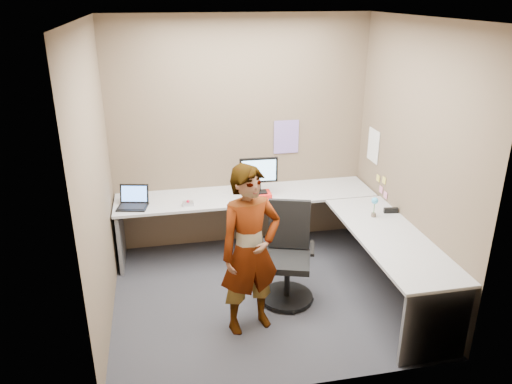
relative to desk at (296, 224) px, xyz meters
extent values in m
plane|color=#2A292F|center=(-0.44, -0.39, -0.59)|extent=(3.00, 3.00, 0.00)
plane|color=brown|center=(-0.44, 0.91, 0.76)|extent=(3.00, 0.00, 3.00)
plane|color=brown|center=(1.06, -0.39, 0.76)|extent=(0.00, 2.70, 2.70)
plane|color=brown|center=(-1.94, -0.39, 0.76)|extent=(0.00, 2.70, 2.70)
plane|color=white|center=(-0.44, -0.39, 2.11)|extent=(3.00, 3.00, 0.00)
cube|color=#A8A8A8|center=(-0.44, 0.59, 0.13)|extent=(2.96, 0.65, 0.03)
cube|color=#A8A8A8|center=(0.74, -0.71, 0.13)|extent=(0.65, 1.91, 0.03)
cube|color=#59595B|center=(-1.88, 0.59, -0.24)|extent=(0.04, 0.60, 0.70)
cube|color=#59595B|center=(1.00, 0.59, -0.24)|extent=(0.04, 0.60, 0.70)
cube|color=#59595B|center=(0.74, -1.63, -0.24)|extent=(0.60, 0.04, 0.70)
cube|color=red|center=(-0.30, 0.49, 0.17)|extent=(0.27, 0.21, 0.05)
cube|color=black|center=(-0.30, 0.49, 0.20)|extent=(0.18, 0.13, 0.01)
cube|color=black|center=(-0.30, 0.50, 0.26)|extent=(0.05, 0.04, 0.11)
cube|color=black|center=(-0.30, 0.50, 0.46)|extent=(0.43, 0.05, 0.29)
cube|color=#7FB4DB|center=(-0.30, 0.49, 0.46)|extent=(0.38, 0.02, 0.24)
cube|color=black|center=(-1.71, 0.46, 0.15)|extent=(0.35, 0.29, 0.02)
cube|color=black|center=(-1.68, 0.57, 0.26)|extent=(0.32, 0.13, 0.20)
cube|color=#4982EA|center=(-1.68, 0.57, 0.26)|extent=(0.28, 0.11, 0.17)
cube|color=#B7B7BC|center=(-1.11, 0.40, 0.16)|extent=(0.12, 0.08, 0.04)
sphere|color=red|center=(-1.11, 0.39, 0.19)|extent=(0.04, 0.04, 0.04)
cone|color=white|center=(-0.46, 0.40, 0.17)|extent=(0.10, 0.10, 0.06)
cube|color=black|center=(0.98, -0.22, 0.17)|extent=(0.15, 0.06, 0.05)
cylinder|color=brown|center=(0.75, -0.27, 0.16)|extent=(0.05, 0.05, 0.04)
cylinder|color=#338C3F|center=(0.75, -0.27, 0.25)|extent=(0.01, 0.01, 0.14)
sphere|color=#43B8EE|center=(0.75, -0.27, 0.32)|extent=(0.07, 0.07, 0.07)
cube|color=#846BB7|center=(0.11, 0.90, 0.71)|extent=(0.30, 0.01, 0.40)
cube|color=white|center=(1.05, 0.51, 0.66)|extent=(0.01, 0.28, 0.38)
cube|color=#F2E059|center=(1.05, 0.16, 0.36)|extent=(0.01, 0.07, 0.07)
cube|color=pink|center=(1.05, 0.21, 0.23)|extent=(0.01, 0.07, 0.07)
cube|color=pink|center=(1.05, 0.09, 0.21)|extent=(0.01, 0.07, 0.07)
cube|color=#F2E059|center=(1.05, 0.31, 0.33)|extent=(0.01, 0.07, 0.07)
cylinder|color=black|center=(-0.22, -0.51, -0.55)|extent=(0.53, 0.53, 0.04)
cylinder|color=black|center=(-0.22, -0.51, -0.34)|extent=(0.06, 0.06, 0.38)
cube|color=black|center=(-0.22, -0.51, -0.15)|extent=(0.54, 0.54, 0.07)
cube|color=black|center=(-0.16, -0.31, 0.17)|extent=(0.41, 0.17, 0.52)
cube|color=black|center=(-0.45, -0.44, 0.01)|extent=(0.12, 0.28, 0.03)
cube|color=black|center=(0.00, -0.58, 0.01)|extent=(0.12, 0.28, 0.03)
imported|color=#999399|center=(-0.66, -0.84, 0.20)|extent=(0.65, 0.52, 1.58)
camera|label=1|loc=(-1.37, -4.65, 2.32)|focal=35.00mm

